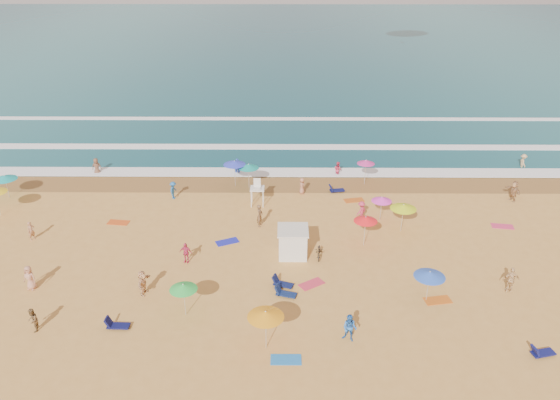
{
  "coord_description": "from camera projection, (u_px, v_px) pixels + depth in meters",
  "views": [
    {
      "loc": [
        0.42,
        -33.9,
        21.11
      ],
      "look_at": [
        0.12,
        6.0,
        1.5
      ],
      "focal_mm": 35.0,
      "sensor_mm": 36.0,
      "label": 1
    }
  ],
  "objects": [
    {
      "name": "ground",
      "position": [
        278.0,
        255.0,
        39.74
      ],
      "size": [
        220.0,
        220.0,
        0.0
      ],
      "primitive_type": "plane",
      "color": "gold",
      "rests_on": "ground"
    },
    {
      "name": "cabana_roof",
      "position": [
        293.0,
        230.0,
        38.83
      ],
      "size": [
        2.2,
        2.2,
        0.12
      ],
      "primitive_type": "cube",
      "color": "silver",
      "rests_on": "cabana"
    },
    {
      "name": "surf_foam",
      "position": [
        280.0,
        149.0,
        58.83
      ],
      "size": [
        200.0,
        18.7,
        0.05
      ],
      "color": "white",
      "rests_on": "ground"
    },
    {
      "name": "lifeguard_stand",
      "position": [
        257.0,
        194.0,
        46.58
      ],
      "size": [
        1.2,
        1.2,
        2.1
      ],
      "primitive_type": null,
      "color": "white",
      "rests_on": "ground"
    },
    {
      "name": "beachgoers",
      "position": [
        299.0,
        217.0,
        43.39
      ],
      "size": [
        43.6,
        26.76,
        2.12
      ],
      "color": "tan",
      "rests_on": "ground"
    },
    {
      "name": "ocean",
      "position": [
        282.0,
        44.0,
        115.13
      ],
      "size": [
        220.0,
        140.0,
        0.18
      ],
      "primitive_type": "cube",
      "color": "#0C4756",
      "rests_on": "ground"
    },
    {
      "name": "bicycle",
      "position": [
        319.0,
        251.0,
        39.25
      ],
      "size": [
        0.77,
        1.83,
        0.94
      ],
      "primitive_type": "imported",
      "rotation": [
        0.0,
        0.0,
        -0.08
      ],
      "color": "black",
      "rests_on": "ground"
    },
    {
      "name": "beach_umbrellas",
      "position": [
        256.0,
        220.0,
        40.05
      ],
      "size": [
        53.63,
        25.08,
        0.78
      ],
      "color": "#CBE117",
      "rests_on": "ground"
    },
    {
      "name": "wet_sand",
      "position": [
        279.0,
        184.0,
        50.95
      ],
      "size": [
        220.0,
        220.0,
        0.0
      ],
      "primitive_type": "plane",
      "color": "olive",
      "rests_on": "ground"
    },
    {
      "name": "cabana",
      "position": [
        293.0,
        243.0,
        39.3
      ],
      "size": [
        2.0,
        2.0,
        2.0
      ],
      "primitive_type": "cube",
      "color": "silver",
      "rests_on": "ground"
    },
    {
      "name": "towels",
      "position": [
        255.0,
        274.0,
        37.48
      ],
      "size": [
        40.85,
        25.05,
        0.03
      ],
      "color": "red",
      "rests_on": "ground"
    },
    {
      "name": "loungers",
      "position": [
        348.0,
        280.0,
        36.52
      ],
      "size": [
        46.51,
        23.05,
        0.34
      ],
      "color": "#0E1A47",
      "rests_on": "ground"
    }
  ]
}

